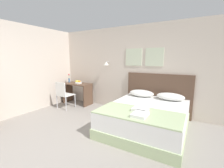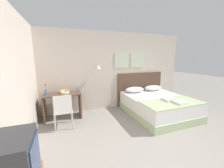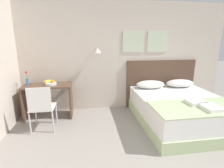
{
  "view_description": "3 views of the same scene",
  "coord_description": "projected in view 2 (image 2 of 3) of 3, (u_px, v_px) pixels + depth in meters",
  "views": [
    {
      "loc": [
        2.09,
        -1.44,
        1.65
      ],
      "look_at": [
        0.01,
        2.18,
        0.94
      ],
      "focal_mm": 24.0,
      "sensor_mm": 36.0,
      "label": 1
    },
    {
      "loc": [
        -1.68,
        -1.53,
        1.81
      ],
      "look_at": [
        -0.33,
        2.08,
        1.05
      ],
      "focal_mm": 22.0,
      "sensor_mm": 36.0,
      "label": 2
    },
    {
      "loc": [
        -0.84,
        -1.35,
        1.74
      ],
      "look_at": [
        -0.32,
        2.04,
        0.87
      ],
      "focal_mm": 28.0,
      "sensor_mm": 36.0,
      "label": 3
    }
  ],
  "objects": [
    {
      "name": "flower_vase",
      "position": [
        46.0,
        90.0,
        3.85
      ],
      "size": [
        0.06,
        0.06,
        0.32
      ],
      "color": "#4C7099",
      "rests_on": "desk"
    },
    {
      "name": "fruit_bowl",
      "position": [
        65.0,
        92.0,
        4.0
      ],
      "size": [
        0.28,
        0.24,
        0.12
      ],
      "color": "silver",
      "rests_on": "desk"
    },
    {
      "name": "headboard",
      "position": [
        140.0,
        89.0,
        5.29
      ],
      "size": [
        1.86,
        0.06,
        1.23
      ],
      "color": "brown",
      "rests_on": "ground_plane"
    },
    {
      "name": "bed",
      "position": [
        157.0,
        106.0,
        4.38
      ],
      "size": [
        1.74,
        2.07,
        0.58
      ],
      "color": "#B2C693",
      "rests_on": "ground_plane"
    },
    {
      "name": "ground_plane",
      "position": [
        173.0,
        165.0,
        2.34
      ],
      "size": [
        24.0,
        24.0,
        0.0
      ],
      "primitive_type": "plane",
      "color": "gray"
    },
    {
      "name": "pillow_right",
      "position": [
        153.0,
        88.0,
        5.15
      ],
      "size": [
        0.71,
        0.41,
        0.19
      ],
      "color": "white",
      "rests_on": "bed"
    },
    {
      "name": "folded_towel_mid_bed",
      "position": [
        179.0,
        102.0,
        3.66
      ],
      "size": [
        0.27,
        0.34,
        0.06
      ],
      "color": "white",
      "rests_on": "throw_blanket"
    },
    {
      "name": "wall_back",
      "position": [
        112.0,
        71.0,
        4.82
      ],
      "size": [
        5.55,
        0.31,
        2.65
      ],
      "color": "beige",
      "rests_on": "ground_plane"
    },
    {
      "name": "throw_blanket",
      "position": [
        172.0,
        102.0,
        3.77
      ],
      "size": [
        1.68,
        0.83,
        0.02
      ],
      "color": "#B2C693",
      "rests_on": "bed"
    },
    {
      "name": "pillow_left",
      "position": [
        135.0,
        90.0,
        4.88
      ],
      "size": [
        0.71,
        0.41,
        0.19
      ],
      "color": "white",
      "rests_on": "bed"
    },
    {
      "name": "desk",
      "position": [
        63.0,
        102.0,
        4.04
      ],
      "size": [
        1.04,
        0.53,
        0.76
      ],
      "color": "brown",
      "rests_on": "ground_plane"
    },
    {
      "name": "television",
      "position": [
        11.0,
        164.0,
        1.2
      ],
      "size": [
        0.4,
        0.47,
        0.5
      ],
      "color": "#2D2D30",
      "rests_on": "tv_stand"
    },
    {
      "name": "desk_chair",
      "position": [
        63.0,
        109.0,
        3.43
      ],
      "size": [
        0.46,
        0.46,
        0.91
      ],
      "color": "white",
      "rests_on": "ground_plane"
    },
    {
      "name": "folded_towel_near_foot",
      "position": [
        169.0,
        99.0,
        3.89
      ],
      "size": [
        0.3,
        0.29,
        0.06
      ],
      "color": "white",
      "rests_on": "throw_blanket"
    }
  ]
}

